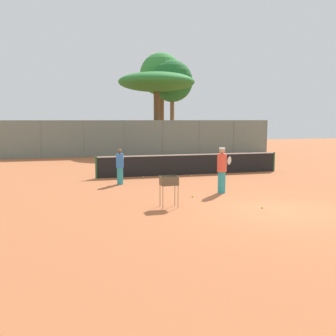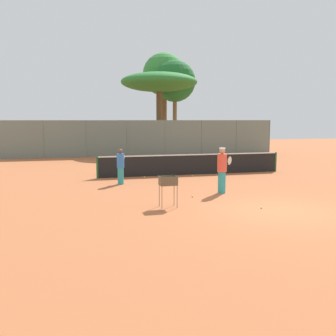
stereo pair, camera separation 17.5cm
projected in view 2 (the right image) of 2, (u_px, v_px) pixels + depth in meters
The scene contains 15 objects.
ground_plane at pixel (279, 211), 12.33m from camera, with size 80.00×80.00×0.00m, color #B26038.
tennis_net at pixel (192, 164), 20.42m from camera, with size 9.85×0.10×1.07m.
back_fence at pixel (146, 138), 31.09m from camera, with size 21.86×0.08×2.80m.
tree_0 at pixel (159, 83), 33.44m from camera, with size 6.51×6.51×6.84m.
tree_1 at pixel (175, 82), 35.14m from camera, with size 3.69×3.69×8.12m.
tree_2 at pixel (164, 76), 36.77m from camera, with size 3.97×3.97×9.04m.
player_white_outfit at pixel (222, 170), 15.24m from camera, with size 0.81×0.61×1.77m.
player_red_cap at pixel (121, 166), 17.36m from camera, with size 0.47×0.82×1.57m.
ball_cart at pixel (168, 183), 12.78m from camera, with size 0.56×0.41×1.03m.
tennis_ball_0 at pixel (193, 176), 19.74m from camera, with size 0.07×0.07×0.07m, color #D1E54C.
tennis_ball_1 at pixel (192, 196), 14.50m from camera, with size 0.07×0.07×0.07m, color #D1E54C.
tennis_ball_2 at pixel (144, 177), 19.40m from camera, with size 0.07×0.07×0.07m, color #D1E54C.
tennis_ball_3 at pixel (261, 208), 12.64m from camera, with size 0.07×0.07×0.07m, color #D1E54C.
tennis_ball_4 at pixel (174, 176), 19.78m from camera, with size 0.07×0.07×0.07m, color #D1E54C.
parked_car at pixel (124, 145), 34.45m from camera, with size 4.20×1.70×1.60m.
Camera 2 is at (-6.56, -10.72, 2.85)m, focal length 42.00 mm.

